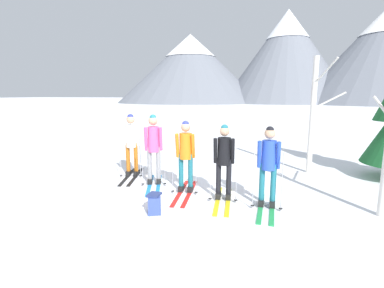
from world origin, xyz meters
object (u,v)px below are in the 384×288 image
object	(u,v)px
birch_tree_tall	(313,114)
backpack_on_snow_front	(154,203)
skier_in_orange	(186,153)
skier_in_black	(224,158)
skier_in_white	(131,142)
skier_in_blue	(269,163)
skier_in_pink	(154,145)

from	to	relation	value
birch_tree_tall	backpack_on_snow_front	bearing A→B (deg)	-128.78
skier_in_orange	birch_tree_tall	distance (m)	4.00
skier_in_orange	skier_in_black	size ratio (longest dim) A/B	1.06
skier_in_orange	backpack_on_snow_front	xyz separation A→B (m)	(-0.21, -1.33, -0.74)
skier_in_white	birch_tree_tall	size ratio (longest dim) A/B	0.53
skier_in_orange	skier_in_black	world-z (taller)	skier_in_orange
skier_in_black	skier_in_blue	world-z (taller)	skier_in_blue
skier_in_orange	skier_in_black	xyz separation A→B (m)	(0.93, -0.22, -0.02)
skier_in_white	skier_in_orange	size ratio (longest dim) A/B	0.97
skier_in_white	skier_in_black	bearing A→B (deg)	-20.81
skier_in_white	skier_in_orange	xyz separation A→B (m)	(1.84, -0.83, -0.04)
skier_in_pink	skier_in_orange	bearing A→B (deg)	-19.20
backpack_on_snow_front	skier_in_pink	bearing A→B (deg)	114.09
birch_tree_tall	backpack_on_snow_front	world-z (taller)	birch_tree_tall
skier_in_pink	backpack_on_snow_front	distance (m)	1.99
skier_in_black	backpack_on_snow_front	world-z (taller)	skier_in_black
skier_in_white	skier_in_blue	bearing A→B (deg)	-18.18
skier_in_orange	skier_in_blue	xyz separation A→B (m)	(1.85, -0.38, -0.01)
skier_in_pink	backpack_on_snow_front	world-z (taller)	skier_in_pink
skier_in_black	skier_in_blue	size ratio (longest dim) A/B	1.04
birch_tree_tall	backpack_on_snow_front	size ratio (longest dim) A/B	8.39
skier_in_blue	skier_in_pink	bearing A→B (deg)	165.72
skier_in_white	skier_in_black	world-z (taller)	skier_in_white
skier_in_orange	backpack_on_snow_front	size ratio (longest dim) A/B	4.61
backpack_on_snow_front	skier_in_black	bearing A→B (deg)	44.15
skier_in_black	birch_tree_tall	xyz separation A→B (m)	(2.02, 2.82, 0.79)
skier_in_orange	skier_in_blue	bearing A→B (deg)	-11.67
skier_in_white	backpack_on_snow_front	bearing A→B (deg)	-52.90
skier_in_orange	backpack_on_snow_front	world-z (taller)	skier_in_orange
skier_in_black	backpack_on_snow_front	xyz separation A→B (m)	(-1.14, -1.10, -0.72)
skier_in_blue	backpack_on_snow_front	distance (m)	2.38
skier_in_white	skier_in_blue	xyz separation A→B (m)	(3.69, -1.21, -0.06)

